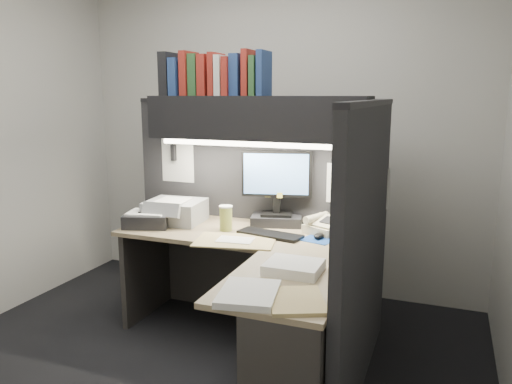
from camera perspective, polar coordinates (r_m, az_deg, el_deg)
floor at (r=3.31m, az=-6.99°, el=-19.11°), size 3.50×3.50×0.00m
wall_back at (r=4.25m, az=2.21°, el=6.91°), size 3.50×0.04×2.70m
partition_back at (r=3.79m, az=-0.24°, el=-2.01°), size 1.90×0.06×1.60m
partition_right at (r=2.85m, az=12.21°, el=-6.73°), size 0.06×1.50×1.60m
desk at (r=2.94m, az=0.31°, el=-13.32°), size 1.70×1.53×0.73m
overhead_shelf at (r=3.49m, az=0.13°, el=8.48°), size 1.55×0.34×0.30m
task_light_tube at (r=3.38m, az=-0.73°, el=5.49°), size 1.32×0.04×0.04m
monitor at (r=3.58m, az=2.38°, el=-0.44°), size 0.49×0.30×0.54m
keyboard at (r=3.34m, az=1.60°, el=-4.87°), size 0.46×0.23×0.02m
mousepad at (r=3.28m, az=7.16°, el=-5.40°), size 0.24×0.23×0.00m
mouse at (r=3.30m, az=7.18°, el=-4.99°), size 0.07×0.10×0.04m
telephone at (r=3.44m, az=7.91°, el=-3.88°), size 0.30×0.31×0.09m
coffee_cup at (r=3.46m, az=-3.46°, el=-3.08°), size 0.12×0.12×0.16m
printer at (r=3.74m, az=-9.20°, el=-2.17°), size 0.43×0.38×0.16m
notebook_stack at (r=3.66m, az=-12.24°, el=-3.10°), size 0.38×0.34×0.09m
open_folder at (r=3.22m, az=-2.38°, el=-5.60°), size 0.56×0.43×0.01m
paper_stack_a at (r=2.68m, az=4.34°, el=-8.57°), size 0.29×0.25×0.06m
paper_stack_b at (r=2.37m, az=-0.85°, el=-11.55°), size 0.32×0.37×0.03m
manila_stack at (r=2.33m, az=4.65°, el=-12.26°), size 0.35×0.39×0.02m
binder_row at (r=3.62m, az=-4.87°, el=13.18°), size 0.78×0.26×0.31m
pinned_papers at (r=3.27m, az=3.78°, el=0.40°), size 1.76×1.31×0.51m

